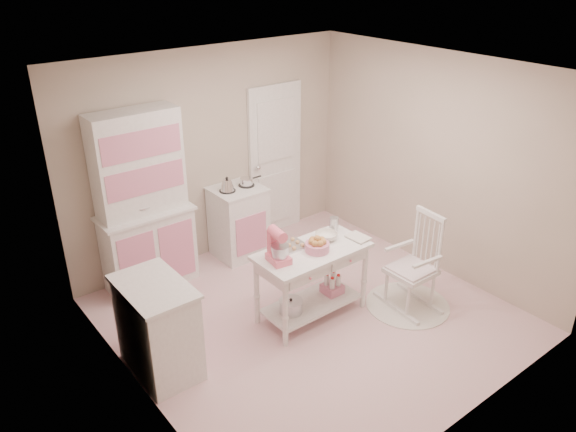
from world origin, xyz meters
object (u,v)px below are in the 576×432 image
object	(u,v)px
base_cabinet	(158,328)
bread_basket	(317,247)
work_table	(312,283)
stove	(239,222)
hutch	(143,203)
stand_mixer	(278,247)
rocking_chair	(412,262)

from	to	relation	value
base_cabinet	bread_basket	size ratio (longest dim) A/B	3.68
work_table	base_cabinet	bearing A→B (deg)	172.54
stove	bread_basket	distance (m)	1.69
stove	work_table	distance (m)	1.60
bread_basket	stove	bearing A→B (deg)	85.87
base_cabinet	work_table	world-z (taller)	base_cabinet
hutch	stove	world-z (taller)	hutch
hutch	stand_mixer	size ratio (longest dim) A/B	6.12
hutch	work_table	bearing A→B (deg)	-57.07
stove	work_table	bearing A→B (deg)	-94.97
work_table	stand_mixer	world-z (taller)	stand_mixer
hutch	work_table	distance (m)	2.06
stove	base_cabinet	xyz separation A→B (m)	(-1.79, -1.37, 0.00)
rocking_chair	bread_basket	xyz separation A→B (m)	(-0.93, 0.49, 0.30)
hutch	rocking_chair	distance (m)	3.00
stove	rocking_chair	bearing A→B (deg)	-69.09
hutch	stand_mixer	distance (m)	1.74
bread_basket	base_cabinet	bearing A→B (deg)	170.95
work_table	stand_mixer	distance (m)	0.71
work_table	stand_mixer	size ratio (longest dim) A/B	3.53
hutch	stand_mixer	xyz separation A→B (m)	(0.64, -1.62, -0.07)
rocking_chair	hutch	bearing A→B (deg)	138.64
hutch	base_cabinet	world-z (taller)	hutch
stove	bread_basket	xyz separation A→B (m)	(-0.12, -1.64, 0.39)
base_cabinet	stand_mixer	world-z (taller)	stand_mixer
stove	stand_mixer	size ratio (longest dim) A/B	2.71
hutch	base_cabinet	xyz separation A→B (m)	(-0.59, -1.42, -0.58)
stove	stand_mixer	distance (m)	1.74
stove	rocking_chair	size ratio (longest dim) A/B	0.84
work_table	stand_mixer	xyz separation A→B (m)	(-0.42, 0.02, 0.57)
hutch	bread_basket	world-z (taller)	hutch
stand_mixer	bread_basket	size ratio (longest dim) A/B	1.36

